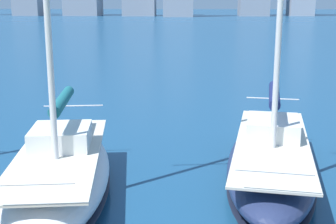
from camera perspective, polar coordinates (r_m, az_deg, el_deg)
sailboat_navy at (r=14.22m, az=12.51°, el=-5.42°), size 3.82×8.87×12.40m
sailboat_teal at (r=13.05m, az=-13.00°, el=-6.95°), size 3.62×7.92×13.27m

